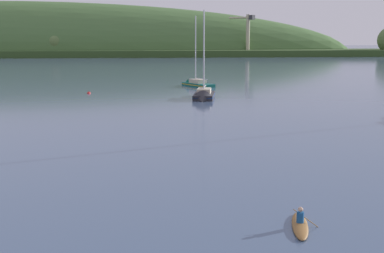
# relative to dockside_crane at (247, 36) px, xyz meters

# --- Properties ---
(far_shoreline_hill) EXTENTS (449.44, 91.69, 54.28)m
(far_shoreline_hill) POSITION_rel_dockside_crane_xyz_m (-113.99, 28.64, -9.67)
(far_shoreline_hill) COLOR #314A21
(far_shoreline_hill) RESTS_ON ground
(dockside_crane) EXTENTS (10.65, 11.98, 20.06)m
(dockside_crane) POSITION_rel_dockside_crane_xyz_m (0.00, 0.00, 0.00)
(dockside_crane) COLOR #4C4C51
(dockside_crane) RESTS_ON ground
(sailboat_midwater_white) EXTENTS (5.29, 8.16, 13.36)m
(sailboat_midwater_white) POSITION_rel_dockside_crane_xyz_m (-52.88, -156.88, -9.65)
(sailboat_midwater_white) COLOR #0F564C
(sailboat_midwater_white) RESTS_ON ground
(sailboat_outer_reach) EXTENTS (4.64, 8.77, 13.16)m
(sailboat_outer_reach) POSITION_rel_dockside_crane_xyz_m (-55.16, -176.75, -9.53)
(sailboat_outer_reach) COLOR #232328
(sailboat_outer_reach) RESTS_ON ground
(canoe_with_paddler) EXTENTS (1.77, 3.47, 1.02)m
(canoe_with_paddler) POSITION_rel_dockside_crane_xyz_m (-60.14, -225.33, -9.67)
(canoe_with_paddler) COLOR brown
(canoe_with_paddler) RESTS_ON ground
(mooring_buoy_midchannel) EXTENTS (0.54, 0.54, 0.62)m
(mooring_buoy_midchannel) POSITION_rel_dockside_crane_xyz_m (-70.93, -166.58, -9.77)
(mooring_buoy_midchannel) COLOR red
(mooring_buoy_midchannel) RESTS_ON ground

